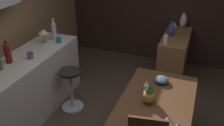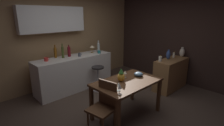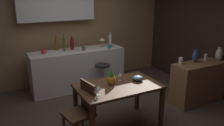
{
  "view_description": "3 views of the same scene",
  "coord_description": "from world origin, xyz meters",
  "px_view_note": "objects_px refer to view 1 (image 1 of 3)",
  "views": [
    {
      "loc": [
        -2.3,
        -0.67,
        2.43
      ],
      "look_at": [
        0.34,
        0.35,
        0.92
      ],
      "focal_mm": 39.99,
      "sensor_mm": 36.0,
      "label": 1
    },
    {
      "loc": [
        -2.3,
        -2.33,
        1.98
      ],
      "look_at": [
        0.26,
        0.35,
        0.92
      ],
      "focal_mm": 27.42,
      "sensor_mm": 36.0,
      "label": 2
    },
    {
      "loc": [
        -1.62,
        -3.22,
        2.14
      ],
      "look_at": [
        0.18,
        0.2,
        0.94
      ],
      "focal_mm": 36.62,
      "sensor_mm": 36.0,
      "label": 3
    }
  ],
  "objects_px": {
    "counter_lamp": "(43,33)",
    "bar_stool": "(71,89)",
    "pillar_candle_tall": "(166,39)",
    "pillar_candle_short": "(174,27)",
    "wine_glass_right": "(146,84)",
    "wine_glass_center": "(168,120)",
    "wine_bottle_clear": "(54,30)",
    "pineapple_centerpiece": "(149,94)",
    "wine_glass_left": "(178,126)",
    "vase_ceramic_blue": "(172,29)",
    "cup_teal": "(59,40)",
    "cup_slate": "(30,55)",
    "dining_table": "(156,106)",
    "fruit_bowl": "(162,80)",
    "sideboard_cabinet": "(174,57)",
    "vase_ceramic_ivory": "(183,21)",
    "wine_bottle_ruby": "(7,52)"
  },
  "relations": [
    {
      "from": "counter_lamp",
      "to": "bar_stool",
      "type": "bearing_deg",
      "value": -114.78
    },
    {
      "from": "pillar_candle_tall",
      "to": "pillar_candle_short",
      "type": "distance_m",
      "value": 0.63
    },
    {
      "from": "wine_glass_right",
      "to": "pillar_candle_tall",
      "type": "distance_m",
      "value": 1.35
    },
    {
      "from": "counter_lamp",
      "to": "wine_glass_center",
      "type": "bearing_deg",
      "value": -116.65
    },
    {
      "from": "wine_glass_right",
      "to": "counter_lamp",
      "type": "bearing_deg",
      "value": 74.08
    },
    {
      "from": "wine_bottle_clear",
      "to": "pillar_candle_short",
      "type": "xyz_separation_m",
      "value": [
        1.3,
        -1.69,
        -0.17
      ]
    },
    {
      "from": "pineapple_centerpiece",
      "to": "wine_bottle_clear",
      "type": "xyz_separation_m",
      "value": [
        0.88,
        1.74,
        0.21
      ]
    },
    {
      "from": "wine_glass_left",
      "to": "vase_ceramic_blue",
      "type": "relative_size",
      "value": 0.7
    },
    {
      "from": "wine_glass_center",
      "to": "cup_teal",
      "type": "relative_size",
      "value": 1.25
    },
    {
      "from": "cup_slate",
      "to": "pillar_candle_tall",
      "type": "xyz_separation_m",
      "value": [
        1.37,
        -1.58,
        -0.06
      ]
    },
    {
      "from": "dining_table",
      "to": "fruit_bowl",
      "type": "relative_size",
      "value": 7.23
    },
    {
      "from": "sideboard_cabinet",
      "to": "vase_ceramic_blue",
      "type": "xyz_separation_m",
      "value": [
        -0.06,
        0.09,
        0.53
      ]
    },
    {
      "from": "cup_slate",
      "to": "pillar_candle_short",
      "type": "relative_size",
      "value": 0.66
    },
    {
      "from": "pillar_candle_short",
      "to": "vase_ceramic_blue",
      "type": "relative_size",
      "value": 0.63
    },
    {
      "from": "fruit_bowl",
      "to": "wine_glass_left",
      "type": "bearing_deg",
      "value": -160.4
    },
    {
      "from": "cup_slate",
      "to": "pineapple_centerpiece",
      "type": "bearing_deg",
      "value": -96.09
    },
    {
      "from": "cup_teal",
      "to": "pillar_candle_tall",
      "type": "xyz_separation_m",
      "value": [
        0.76,
        -1.51,
        -0.05
      ]
    },
    {
      "from": "bar_stool",
      "to": "fruit_bowl",
      "type": "relative_size",
      "value": 3.61
    },
    {
      "from": "sideboard_cabinet",
      "to": "counter_lamp",
      "type": "xyz_separation_m",
      "value": [
        -1.25,
        1.84,
        0.66
      ]
    },
    {
      "from": "dining_table",
      "to": "wine_bottle_clear",
      "type": "distance_m",
      "value": 2.03
    },
    {
      "from": "wine_glass_center",
      "to": "pillar_candle_tall",
      "type": "xyz_separation_m",
      "value": [
        1.89,
        0.37,
        0.03
      ]
    },
    {
      "from": "bar_stool",
      "to": "pillar_candle_short",
      "type": "bearing_deg",
      "value": -34.5
    },
    {
      "from": "sideboard_cabinet",
      "to": "wine_glass_center",
      "type": "height_order",
      "value": "wine_glass_center"
    },
    {
      "from": "wine_glass_center",
      "to": "fruit_bowl",
      "type": "relative_size",
      "value": 0.82
    },
    {
      "from": "sideboard_cabinet",
      "to": "pillar_candle_tall",
      "type": "relative_size",
      "value": 7.08
    },
    {
      "from": "wine_glass_right",
      "to": "counter_lamp",
      "type": "xyz_separation_m",
      "value": [
        0.49,
        1.73,
        0.22
      ]
    },
    {
      "from": "wine_glass_right",
      "to": "wine_glass_center",
      "type": "xyz_separation_m",
      "value": [
        -0.55,
        -0.34,
        0.01
      ]
    },
    {
      "from": "wine_bottle_clear",
      "to": "counter_lamp",
      "type": "relative_size",
      "value": 1.58
    },
    {
      "from": "dining_table",
      "to": "bar_stool",
      "type": "xyz_separation_m",
      "value": [
        0.35,
        1.33,
        -0.3
      ]
    },
    {
      "from": "pillar_candle_tall",
      "to": "vase_ceramic_ivory",
      "type": "bearing_deg",
      "value": -10.92
    },
    {
      "from": "wine_glass_center",
      "to": "wine_bottle_clear",
      "type": "bearing_deg",
      "value": 58.64
    },
    {
      "from": "pillar_candle_short",
      "to": "wine_glass_left",
      "type": "bearing_deg",
      "value": -170.66
    },
    {
      "from": "cup_teal",
      "to": "dining_table",
      "type": "bearing_deg",
      "value": -112.51
    },
    {
      "from": "wine_glass_left",
      "to": "counter_lamp",
      "type": "distance_m",
      "value": 2.46
    },
    {
      "from": "sideboard_cabinet",
      "to": "cup_slate",
      "type": "bearing_deg",
      "value": 135.9
    },
    {
      "from": "wine_glass_left",
      "to": "pineapple_centerpiece",
      "type": "bearing_deg",
      "value": 41.14
    },
    {
      "from": "wine_bottle_clear",
      "to": "wine_bottle_ruby",
      "type": "xyz_separation_m",
      "value": [
        -0.9,
        0.12,
        -0.01
      ]
    },
    {
      "from": "bar_stool",
      "to": "cup_slate",
      "type": "distance_m",
      "value": 0.78
    },
    {
      "from": "dining_table",
      "to": "wine_glass_right",
      "type": "xyz_separation_m",
      "value": [
        0.12,
        0.16,
        0.2
      ]
    },
    {
      "from": "dining_table",
      "to": "wine_glass_right",
      "type": "bearing_deg",
      "value": 53.59
    },
    {
      "from": "pillar_candle_short",
      "to": "wine_bottle_clear",
      "type": "bearing_deg",
      "value": 127.59
    },
    {
      "from": "pineapple_centerpiece",
      "to": "pillar_candle_short",
      "type": "distance_m",
      "value": 2.18
    },
    {
      "from": "wine_bottle_clear",
      "to": "cup_slate",
      "type": "height_order",
      "value": "wine_bottle_clear"
    },
    {
      "from": "wine_glass_center",
      "to": "pillar_candle_short",
      "type": "distance_m",
      "value": 2.54
    },
    {
      "from": "vase_ceramic_ivory",
      "to": "cup_slate",
      "type": "bearing_deg",
      "value": 141.92
    },
    {
      "from": "pillar_candle_tall",
      "to": "wine_glass_left",
      "type": "bearing_deg",
      "value": -166.56
    },
    {
      "from": "sideboard_cabinet",
      "to": "wine_bottle_ruby",
      "type": "bearing_deg",
      "value": 136.05
    },
    {
      "from": "bar_stool",
      "to": "cup_slate",
      "type": "height_order",
      "value": "cup_slate"
    },
    {
      "from": "vase_ceramic_blue",
      "to": "bar_stool",
      "type": "bearing_deg",
      "value": 140.54
    },
    {
      "from": "cup_teal",
      "to": "cup_slate",
      "type": "bearing_deg",
      "value": 173.51
    }
  ]
}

